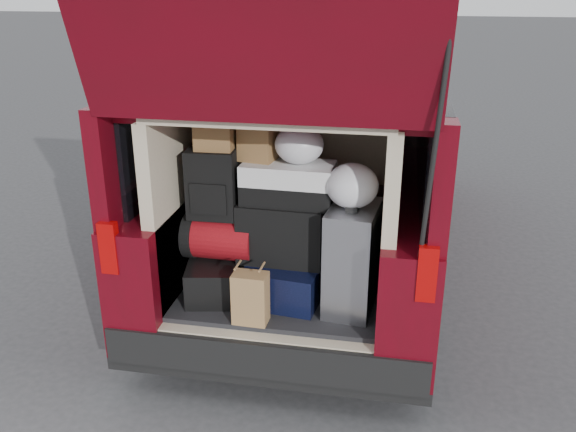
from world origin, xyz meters
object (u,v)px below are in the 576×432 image
Objects in this scene: navy_hardshell at (288,277)px; kraft_bag at (251,298)px; black_hardshell at (223,273)px; red_duffel at (220,237)px; twotone_duffel at (288,183)px; backpack at (212,184)px; black_soft_case at (283,231)px; silver_roller at (352,258)px.

kraft_bag is at bearing -105.50° from navy_hardshell.
red_duffel is (-0.00, -0.00, 0.25)m from black_hardshell.
backpack is at bearing -170.22° from twotone_duffel.
black_soft_case reaches higher than black_hardshell.
black_soft_case is (0.39, 0.03, 0.06)m from red_duffel.
silver_roller reaches higher than kraft_bag.
backpack is at bearing 135.15° from kraft_bag.
red_duffel reaches higher than navy_hardshell.
twotone_duffel is at bearing 11.66° from black_soft_case.
black_hardshell is at bearing 37.84° from backpack.
backpack is (-0.30, 0.32, 0.56)m from kraft_bag.
black_hardshell is at bearing -173.52° from black_soft_case.
black_hardshell is 0.49m from black_soft_case.
kraft_bag is 0.71× the size of red_duffel.
silver_roller reaches higher than black_hardshell.
kraft_bag is 0.49m from red_duffel.
kraft_bag is (0.27, -0.35, 0.04)m from black_hardshell.
kraft_bag is at bearing -48.39° from backpack.
black_hardshell is 0.25m from red_duffel.
kraft_bag is 0.71m from backpack.
kraft_bag is at bearing -104.94° from black_soft_case.
black_soft_case is (0.38, 0.03, 0.31)m from black_hardshell.
backpack reaches higher than black_hardshell.
silver_roller is at bearing -4.27° from backpack.
backpack reaches higher than silver_roller.
silver_roller is 0.64m from kraft_bag.
navy_hardshell reaches higher than black_hardshell.
navy_hardshell is at bearing 4.76° from red_duffel.
black_hardshell is at bearing -170.93° from navy_hardshell.
twotone_duffel is (-0.00, 0.02, 0.61)m from navy_hardshell.
backpack is at bearing -167.68° from navy_hardshell.
backpack is 0.77× the size of twotone_duffel.
navy_hardshell is 1.77× the size of kraft_bag.
backpack is (-0.45, -0.04, 0.60)m from navy_hardshell.
red_duffel is at bearing -173.06° from black_soft_case.
red_duffel is at bearing 38.30° from backpack.
black_hardshell is 1.35× the size of backpack.
backpack is (-0.42, -0.06, 0.29)m from black_soft_case.
black_soft_case is at bearing -6.26° from black_hardshell.
kraft_bag is 0.71m from twotone_duffel.
silver_roller is (0.82, -0.07, 0.21)m from black_hardshell.
kraft_bag is 0.59× the size of black_soft_case.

